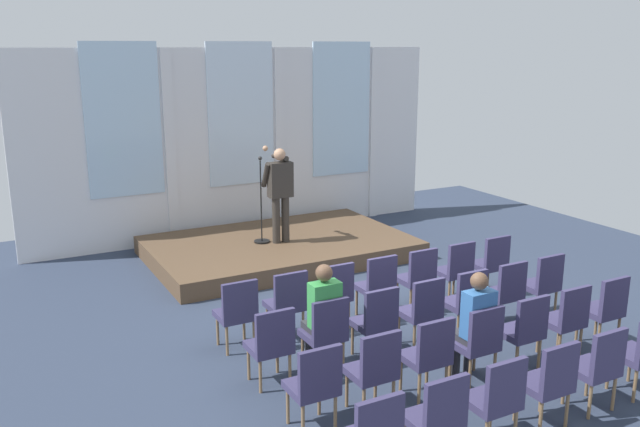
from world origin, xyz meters
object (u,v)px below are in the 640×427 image
Objects in this scene: chair_r0_c1 at (287,300)px; chair_r1_c3 at (423,308)px; chair_r3_c2 at (496,396)px; chair_r3_c4 at (598,364)px; audience_r2_c3 at (475,321)px; speaker at (280,188)px; chair_r0_c5 at (456,268)px; chair_r2_c0 at (315,382)px; chair_r0_c2 at (334,291)px; chair_r2_c5 at (566,316)px; chair_r2_c3 at (479,339)px; chair_r2_c6 at (605,306)px; chair_r0_c3 at (377,283)px; chair_r2_c1 at (374,367)px; chair_r3_c1 at (438,415)px; chair_r1_c5 at (506,290)px; chair_r3_c3 at (550,379)px; chair_r1_c1 at (326,330)px; chair_r1_c6 at (543,281)px; chair_r1_c4 at (466,299)px; mic_stand at (262,224)px; chair_r2_c2 at (429,352)px; chair_r2_c4 at (524,328)px; audience_r1_c1 at (323,311)px; chair_r1_c0 at (271,342)px; chair_r0_c6 at (492,261)px; chair_r0_c4 at (418,275)px; chair_r0_c0 at (237,310)px; chair_r1_c2 at (376,318)px.

chair_r0_c1 is 1.73m from chair_r1_c3.
chair_r3_c2 is 1.38m from chair_r3_c4.
speaker is at bearing 90.42° from audience_r2_c3.
chair_r0_c5 and chair_r2_c0 have the same top height.
chair_r0_c2 is 2.94m from chair_r2_c5.
chair_r2_c3 is 1.00× the size of chair_r2_c6.
chair_r2_c6 is at bearing -31.06° from chair_r0_c1.
chair_r0_c3 is 2.50m from chair_r2_c1.
chair_r2_c6 is 1.00× the size of chair_r3_c1.
chair_r1_c5 is (1.38, -1.04, 0.00)m from chair_r0_c3.
chair_r0_c1 is at bearing 102.48° from chair_r3_c2.
chair_r3_c4 is at bearing -66.12° from chair_r0_c2.
audience_r2_c3 is at bearing 90.00° from chair_r3_c3.
chair_r1_c1 is at bearing 90.00° from chair_r3_c1.
chair_r1_c5 is at bearing -90.00° from chair_r0_c5.
chair_r1_c3 is 2.09m from chair_r3_c3.
chair_r1_c1 is 1.00× the size of chair_r1_c6.
chair_r2_c6 is (4.15, 0.00, 0.00)m from chair_r2_c0.
audience_r2_c3 is 1.40m from chair_r2_c5.
mic_stand is at bearing 103.53° from chair_r1_c4.
chair_r2_c2 is 0.69m from chair_r2_c3.
chair_r0_c5 is 1.00× the size of chair_r2_c4.
chair_r0_c2 is (0.69, 0.00, 0.00)m from chair_r0_c1.
audience_r1_c1 reaches higher than chair_r3_c4.
chair_r2_c5 is 1.00× the size of chair_r3_c3.
chair_r2_c2 is (0.69, -1.12, -0.20)m from audience_r1_c1.
chair_r3_c3 is at bearing -77.52° from chair_r0_c2.
chair_r2_c2 is 1.00× the size of chair_r2_c3.
chair_r1_c0 is 2.20m from chair_r3_c1.
chair_r0_c1 is at bearing 123.59° from chair_r2_c3.
chair_r0_c1 is 3.46m from chair_r0_c6.
chair_r0_c6 is 4.65m from chair_r2_c0.
chair_r2_c2 is at bearing -153.35° from chair_r1_c5.
chair_r0_c4 is 1.00× the size of chair_r3_c2.
chair_r0_c5 is 1.00× the size of chair_r2_c3.
audience_r2_c3 reaches higher than chair_r1_c5.
chair_r0_c0 is at bearing 143.02° from chair_r2_c4.
chair_r0_c2 and chair_r0_c6 have the same top height.
chair_r2_c5 is (3.46, -2.09, 0.00)m from chair_r0_c0.
chair_r1_c2 is 1.73m from chair_r2_c0.
chair_r0_c6 and chair_r3_c2 have the same top height.
chair_r0_c4 is 0.72× the size of audience_r2_c3.
chair_r0_c2 and chair_r2_c4 have the same top height.
chair_r0_c6 is at bearing -53.40° from mic_stand.
chair_r2_c3 is at bearing -123.59° from chair_r0_c5.
chair_r1_c3 is at bearing -143.02° from chair_r0_c5.
chair_r0_c0 is at bearing -123.16° from speaker.
chair_r0_c5 is 4.18m from chair_r3_c1.
chair_r1_c6 is at bearing 0.00° from chair_r1_c3.
chair_r2_c6 is (0.00, -2.09, 0.00)m from chair_r0_c6.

